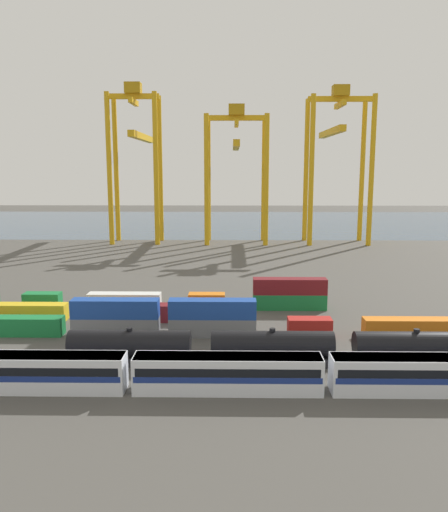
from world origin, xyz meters
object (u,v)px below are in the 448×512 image
Objects in this scene: freight_tank_row at (344,348)px; gantry_crane_west at (137,150)px; gantry_crane_central at (236,159)px; shipping_container_16 at (207,301)px; shipping_container_1 at (20,326)px; shipping_container_10 at (27,312)px; shipping_container_2 at (116,326)px; passenger_train at (228,372)px; gantry_crane_east at (337,149)px; shipping_container_12 at (197,313)px.

freight_tank_row is 1.34× the size of gantry_crane_west.
freight_tank_row is 108.01m from gantry_crane_central.
freight_tank_row reaches higher than shipping_container_16.
shipping_container_10 is at bearing 104.09° from shipping_container_1.
shipping_container_16 is at bearing -72.19° from gantry_crane_west.
freight_tank_row is 31.27m from shipping_container_2.
passenger_train is 119.46m from gantry_crane_east.
shipping_container_2 is at bearing 131.34° from passenger_train.
gantry_crane_east is at bearing 56.38° from shipping_container_1.
freight_tank_row is 47.99m from shipping_container_10.
shipping_container_12 is 7.05m from shipping_container_16.
freight_tank_row is at bearing -19.65° from shipping_container_2.
gantry_crane_central is at bearing 71.76° from shipping_container_1.
shipping_container_12 is 0.25× the size of gantry_crane_east.
passenger_train is 15.55m from freight_tank_row.
shipping_container_12 is 0.25× the size of gantry_crane_west.
shipping_container_16 is 0.13× the size of gantry_crane_east.
shipping_container_1 and shipping_container_16 have the same top height.
freight_tank_row is at bearing -100.51° from gantry_crane_east.
freight_tank_row is at bearing -67.58° from gantry_crane_west.
freight_tank_row is at bearing -83.51° from gantry_crane_central.
shipping_container_16 is 92.11m from gantry_crane_east.
gantry_crane_east is at bearing 53.56° from shipping_container_10.
shipping_container_1 is 0.29× the size of gantry_crane_central.
freight_tank_row reaches higher than shipping_container_10.
passenger_train is 0.93× the size of freight_tank_row.
gantry_crane_west is (-0.21, 94.06, 27.66)m from shipping_container_1.
shipping_container_16 is 0.12× the size of gantry_crane_west.
shipping_container_1 is 115.87m from gantry_crane_east.
passenger_train reaches higher than shipping_container_12.
passenger_train is at bearing -83.29° from shipping_container_16.
passenger_train is 34.34m from shipping_container_1.
gantry_crane_west reaches higher than shipping_container_2.
shipping_container_10 is 0.25× the size of gantry_crane_west.
shipping_container_10 is at bearing 141.27° from passenger_train.
shipping_container_2 is 0.25× the size of gantry_crane_west.
shipping_container_1 and shipping_container_12 have the same top height.
freight_tank_row is 1.54× the size of gantry_crane_central.
gantry_crane_central is at bearing 79.46° from shipping_container_2.
shipping_container_10 is at bearing -91.01° from gantry_crane_west.
shipping_container_16 is 88.61m from gantry_crane_west.
shipping_container_1 is 1.00× the size of shipping_container_12.
shipping_container_1 is 25.38m from shipping_container_12.
shipping_container_2 is at bearing -147.43° from shipping_container_12.
gantry_crane_west reaches higher than shipping_container_1.
freight_tank_row is at bearing 28.48° from passenger_train.
shipping_container_2 is 18.39m from shipping_container_16.
freight_tank_row is 30.01m from shipping_container_16.
shipping_container_1 is at bearing -89.87° from gantry_crane_west.
shipping_container_2 and shipping_container_12 have the same top height.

